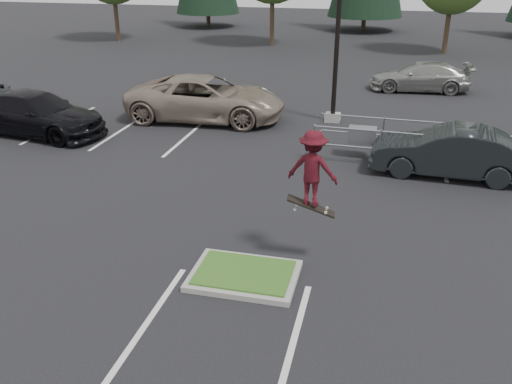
% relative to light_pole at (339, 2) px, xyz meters
% --- Properties ---
extents(ground, '(120.00, 120.00, 0.00)m').
position_rel_light_pole_xyz_m(ground, '(-0.50, -12.00, -4.56)').
color(ground, black).
rests_on(ground, ground).
extents(grass_median, '(2.20, 1.60, 0.16)m').
position_rel_light_pole_xyz_m(grass_median, '(-0.50, -12.00, -4.48)').
color(grass_median, gray).
rests_on(grass_median, ground).
extents(stall_lines, '(22.62, 17.60, 0.01)m').
position_rel_light_pole_xyz_m(stall_lines, '(-1.85, -5.98, -4.56)').
color(stall_lines, silver).
rests_on(stall_lines, ground).
extents(light_pole, '(0.70, 0.60, 10.12)m').
position_rel_light_pole_xyz_m(light_pole, '(0.00, 0.00, 0.00)').
color(light_pole, gray).
rests_on(light_pole, ground).
extents(cart_corral, '(4.31, 1.69, 1.20)m').
position_rel_light_pole_xyz_m(cart_corral, '(1.52, -3.98, -3.80)').
color(cart_corral, gray).
rests_on(cart_corral, ground).
extents(skateboarder, '(1.10, 0.71, 1.85)m').
position_rel_light_pole_xyz_m(skateboarder, '(0.70, -11.00, -2.39)').
color(skateboarder, black).
rests_on(skateboarder, ground).
extents(car_l_tan, '(6.40, 3.20, 1.74)m').
position_rel_light_pole_xyz_m(car_l_tan, '(-5.00, -1.01, -3.69)').
color(car_l_tan, gray).
rests_on(car_l_tan, ground).
extents(car_l_black, '(5.60, 2.90, 1.55)m').
position_rel_light_pole_xyz_m(car_l_black, '(-10.50, -4.33, -3.78)').
color(car_l_black, black).
rests_on(car_l_black, ground).
extents(car_r_charc, '(4.66, 1.86, 1.51)m').
position_rel_light_pole_xyz_m(car_r_charc, '(4.00, -5.00, -3.81)').
color(car_r_charc, black).
rests_on(car_r_charc, ground).
extents(car_far_silver, '(4.87, 2.29, 1.38)m').
position_rel_light_pole_xyz_m(car_far_silver, '(3.56, 6.25, -3.87)').
color(car_far_silver, gray).
rests_on(car_far_silver, ground).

